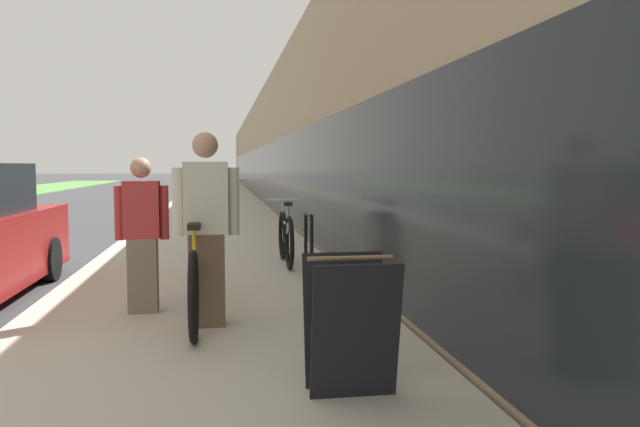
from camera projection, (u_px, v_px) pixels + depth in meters
sidewalk_slab at (216, 204)px, 24.17m from camera, size 3.66×70.00×0.11m
storefront_facade at (348, 151)px, 32.94m from camera, size 10.01×70.00×4.67m
tandem_bicycle at (197, 276)px, 6.03m from camera, size 0.52×2.53×0.98m
person_rider at (206, 229)px, 5.70m from camera, size 0.60×0.24×1.78m
person_bystander at (142, 235)px, 6.24m from camera, size 0.53×0.21×1.55m
bike_rack_hoop at (309, 237)px, 8.32m from camera, size 0.05×0.60×0.84m
cruiser_bike_nearest at (286, 238)px, 9.27m from camera, size 0.52×1.73×0.96m
sandwich_board_sign at (350, 324)px, 4.05m from camera, size 0.56×0.56×0.90m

